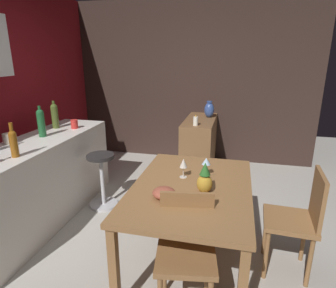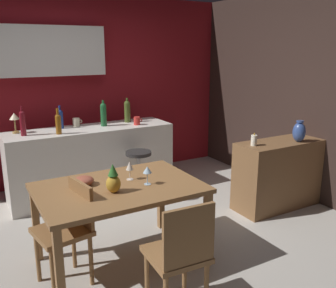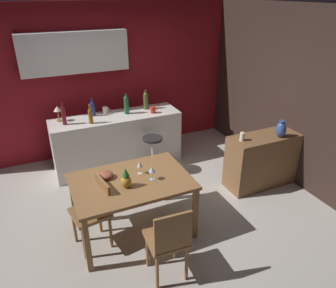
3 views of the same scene
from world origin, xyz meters
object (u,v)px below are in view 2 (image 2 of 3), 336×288
(cup_red, at_px, (137,121))
(vase_ceramic_blue, at_px, (299,132))
(wine_glass_left, at_px, (130,166))
(wine_bottle_green, at_px, (103,114))
(dining_table, at_px, (119,195))
(sideboard_cabinet, at_px, (278,174))
(fruit_bowl, at_px, (84,181))
(pillar_candle_tall, at_px, (254,140))
(wine_bottle_cobalt, at_px, (60,118))
(wine_bottle_olive, at_px, (127,110))
(counter_lamp, at_px, (14,118))
(cup_cream, at_px, (76,122))
(chair_near_window, at_px, (69,227))
(wine_bottle_ruby, at_px, (23,122))
(wine_bottle_amber, at_px, (58,123))
(chair_by_doorway, at_px, (180,254))
(pineapple_centerpiece, at_px, (113,180))
(bar_stool, at_px, (139,175))
(wine_glass_right, at_px, (147,170))

(cup_red, height_order, vase_ceramic_blue, vase_ceramic_blue)
(wine_glass_left, distance_m, wine_bottle_green, 1.68)
(dining_table, height_order, sideboard_cabinet, sideboard_cabinet)
(fruit_bowl, relative_size, pillar_candle_tall, 1.17)
(wine_glass_left, bearing_deg, wine_bottle_cobalt, 95.35)
(wine_bottle_olive, xyz_separation_m, wine_bottle_green, (-0.37, -0.08, 0.00))
(wine_bottle_cobalt, distance_m, counter_lamp, 0.54)
(wine_bottle_cobalt, height_order, cup_red, wine_bottle_cobalt)
(wine_glass_left, distance_m, cup_cream, 1.80)
(chair_near_window, relative_size, wine_bottle_olive, 2.55)
(wine_bottle_olive, relative_size, wine_bottle_ruby, 0.96)
(wine_bottle_amber, distance_m, wine_bottle_cobalt, 0.33)
(chair_by_doorway, xyz_separation_m, wine_bottle_amber, (-0.21, 2.41, 0.53))
(pineapple_centerpiece, height_order, cup_red, cup_red)
(wine_bottle_cobalt, height_order, wine_bottle_ruby, wine_bottle_ruby)
(sideboard_cabinet, xyz_separation_m, fruit_bowl, (-2.40, -0.04, 0.37))
(bar_stool, xyz_separation_m, wine_bottle_amber, (-0.86, 0.37, 0.69))
(chair_by_doorway, bearing_deg, wine_glass_right, 80.09)
(wine_glass_right, relative_size, wine_bottle_ruby, 0.47)
(chair_by_doorway, height_order, fruit_bowl, chair_by_doorway)
(cup_cream, bearing_deg, fruit_bowl, -104.57)
(wine_bottle_cobalt, bearing_deg, dining_table, -89.46)
(dining_table, bearing_deg, wine_bottle_green, 73.62)
(wine_bottle_olive, xyz_separation_m, cup_red, (0.04, -0.23, -0.11))
(sideboard_cabinet, bearing_deg, wine_bottle_ruby, 151.10)
(fruit_bowl, bearing_deg, sideboard_cabinet, 1.04)
(fruit_bowl, height_order, wine_bottle_ruby, wine_bottle_ruby)
(dining_table, height_order, wine_glass_left, wine_glass_left)
(chair_near_window, xyz_separation_m, pillar_candle_tall, (2.19, 0.26, 0.40))
(dining_table, relative_size, bar_stool, 2.11)
(chair_near_window, bearing_deg, dining_table, 4.97)
(bar_stool, relative_size, vase_ceramic_blue, 2.58)
(chair_by_doorway, height_order, pineapple_centerpiece, pineapple_centerpiece)
(wine_glass_right, height_order, wine_bottle_amber, wine_bottle_amber)
(pillar_candle_tall, bearing_deg, bar_stool, 136.00)
(chair_by_doorway, xyz_separation_m, pineapple_centerpiece, (-0.19, 0.75, 0.34))
(bar_stool, bearing_deg, pineapple_centerpiece, -122.80)
(dining_table, height_order, vase_ceramic_blue, vase_ceramic_blue)
(dining_table, relative_size, vase_ceramic_blue, 5.46)
(fruit_bowl, height_order, counter_lamp, counter_lamp)
(dining_table, distance_m, sideboard_cabinet, 2.17)
(pineapple_centerpiece, relative_size, cup_red, 2.07)
(wine_bottle_cobalt, xyz_separation_m, cup_cream, (0.21, 0.04, -0.08))
(wine_bottle_amber, relative_size, cup_cream, 2.46)
(wine_bottle_green, bearing_deg, chair_near_window, -118.72)
(wine_glass_right, xyz_separation_m, wine_bottle_olive, (0.65, 1.90, 0.19))
(wine_glass_left, relative_size, vase_ceramic_blue, 0.68)
(wine_glass_left, xyz_separation_m, pillar_candle_tall, (1.58, 0.13, 0.02))
(wine_bottle_ruby, distance_m, vase_ceramic_blue, 3.21)
(pineapple_centerpiece, bearing_deg, pillar_candle_tall, 10.45)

